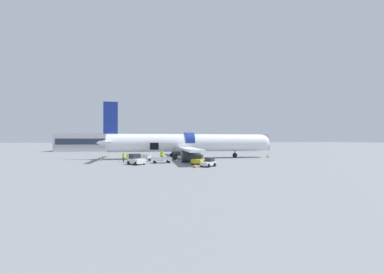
{
  "coord_description": "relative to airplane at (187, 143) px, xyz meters",
  "views": [
    {
      "loc": [
        -7.32,
        -41.83,
        4.06
      ],
      "look_at": [
        1.07,
        3.69,
        4.49
      ],
      "focal_mm": 22.0,
      "sensor_mm": 36.0,
      "label": 1
    }
  ],
  "objects": [
    {
      "name": "ground_plane",
      "position": [
        -0.58,
        -7.24,
        -3.2
      ],
      "size": [
        500.0,
        500.0,
        0.0
      ],
      "primitive_type": "plane",
      "color": "gray"
    },
    {
      "name": "terminal_strip",
      "position": [
        -0.58,
        38.65,
        -0.21
      ],
      "size": [
        74.71,
        12.96,
        5.98
      ],
      "color": "#B2B2B7",
      "rests_on": "ground_plane"
    },
    {
      "name": "airplane",
      "position": [
        0.0,
        0.0,
        0.0
      ],
      "size": [
        36.96,
        31.84,
        11.55
      ],
      "color": "white",
      "rests_on": "ground_plane"
    },
    {
      "name": "baggage_tug_lead",
      "position": [
        0.02,
        -11.48,
        -2.54
      ],
      "size": [
        2.72,
        3.31,
        1.51
      ],
      "color": "yellow",
      "rests_on": "ground_plane"
    },
    {
      "name": "baggage_tug_mid",
      "position": [
        -9.92,
        -10.39,
        -2.46
      ],
      "size": [
        3.05,
        3.28,
        1.71
      ],
      "color": "silver",
      "rests_on": "ground_plane"
    },
    {
      "name": "baggage_tug_rear",
      "position": [
        0.78,
        -15.38,
        -2.63
      ],
      "size": [
        2.64,
        2.54,
        1.34
      ],
      "color": "silver",
      "rests_on": "ground_plane"
    },
    {
      "name": "baggage_cart_loading",
      "position": [
        -8.98,
        -5.33,
        -2.58
      ],
      "size": [
        3.88,
        2.89,
        1.17
      ],
      "color": "silver",
      "rests_on": "ground_plane"
    },
    {
      "name": "baggage_cart_queued",
      "position": [
        -5.6,
        -8.72,
        -2.69
      ],
      "size": [
        4.31,
        2.16,
        0.99
      ],
      "color": "#B7BABF",
      "rests_on": "ground_plane"
    },
    {
      "name": "ground_crew_loader_a",
      "position": [
        -5.48,
        -2.87,
        -2.25
      ],
      "size": [
        0.57,
        0.57,
        1.79
      ],
      "color": "#2D2D33",
      "rests_on": "ground_plane"
    },
    {
      "name": "ground_crew_loader_b",
      "position": [
        -11.4,
        -7.8,
        -2.38
      ],
      "size": [
        0.54,
        0.46,
        1.56
      ],
      "color": "#1E2338",
      "rests_on": "ground_plane"
    },
    {
      "name": "ground_crew_driver",
      "position": [
        -5.39,
        -4.34,
        -2.22
      ],
      "size": [
        0.59,
        0.59,
        1.85
      ],
      "color": "black",
      "rests_on": "ground_plane"
    },
    {
      "name": "ground_crew_supervisor",
      "position": [
        -12.37,
        -5.28,
        -2.36
      ],
      "size": [
        0.56,
        0.41,
        1.6
      ],
      "color": "#2D2D33",
      "rests_on": "ground_plane"
    },
    {
      "name": "suitcase_on_tarmac_upright",
      "position": [
        -11.48,
        -6.74,
        -2.87
      ],
      "size": [
        0.36,
        0.22,
        0.76
      ],
      "color": "#1E2347",
      "rests_on": "ground_plane"
    },
    {
      "name": "safety_cone_nose",
      "position": [
        18.33,
        -0.27,
        -2.86
      ],
      "size": [
        0.64,
        0.64,
        0.71
      ],
      "color": "black",
      "rests_on": "ground_plane"
    },
    {
      "name": "safety_cone_engine_left",
      "position": [
        -1.39,
        -16.11,
        -2.93
      ],
      "size": [
        0.5,
        0.5,
        0.57
      ],
      "color": "black",
      "rests_on": "ground_plane"
    },
    {
      "name": "safety_cone_wingtip",
      "position": [
        1.4,
        -7.37,
        -2.92
      ],
      "size": [
        0.53,
        0.53,
        0.59
      ],
      "color": "black",
      "rests_on": "ground_plane"
    },
    {
      "name": "safety_cone_tail",
      "position": [
        -16.92,
        -1.69,
        -2.86
      ],
      "size": [
        0.48,
        0.48,
        0.71
      ],
      "color": "black",
      "rests_on": "ground_plane"
    }
  ]
}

